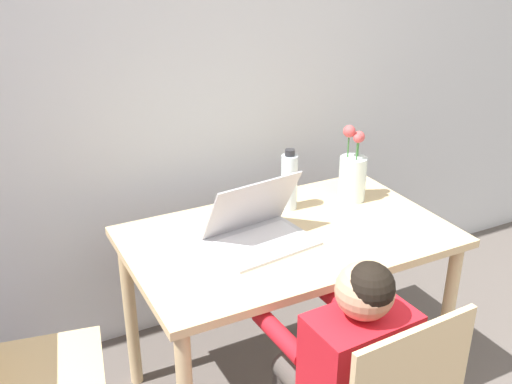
{
  "coord_description": "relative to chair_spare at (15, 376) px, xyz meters",
  "views": [
    {
      "loc": [
        -0.87,
        -0.09,
        1.75
      ],
      "look_at": [
        0.0,
        1.6,
        0.89
      ],
      "focal_mm": 42.0,
      "sensor_mm": 36.0,
      "label": 1
    }
  ],
  "objects": [
    {
      "name": "wall_back",
      "position": [
        0.87,
        0.67,
        0.79
      ],
      "size": [
        6.4,
        0.05,
        2.5
      ],
      "color": "silver",
      "rests_on": "ground_plane"
    },
    {
      "name": "dining_table",
      "position": [
        0.99,
        0.02,
        0.16
      ],
      "size": [
        1.17,
        0.71,
        0.71
      ],
      "color": "#D6B784",
      "rests_on": "ground_plane"
    },
    {
      "name": "person_seated",
      "position": [
        0.85,
        -0.55,
        0.14
      ],
      "size": [
        0.32,
        0.43,
        0.96
      ],
      "rotation": [
        0.0,
        0.0,
        3.19
      ],
      "color": "red",
      "rests_on": "ground_plane"
    },
    {
      "name": "water_bottle",
      "position": [
        1.1,
        0.2,
        0.37
      ],
      "size": [
        0.06,
        0.06,
        0.25
      ],
      "color": "silver",
      "rests_on": "dining_table"
    },
    {
      "name": "chair_spare",
      "position": [
        0.0,
        0.0,
        0.0
      ],
      "size": [
        0.47,
        0.47,
        0.88
      ],
      "rotation": [
        0.0,
        0.0,
        1.39
      ],
      "color": "#D6B784",
      "rests_on": "ground_plane"
    },
    {
      "name": "laptop",
      "position": [
        0.86,
        0.02,
        0.31
      ],
      "size": [
        0.38,
        0.3,
        0.24
      ],
      "rotation": [
        0.0,
        0.0,
        0.12
      ],
      "color": "#B2B2B7",
      "rests_on": "dining_table"
    },
    {
      "name": "flower_vase",
      "position": [
        1.37,
        0.16,
        0.37
      ],
      "size": [
        0.11,
        0.11,
        0.32
      ],
      "color": "silver",
      "rests_on": "dining_table"
    }
  ]
}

